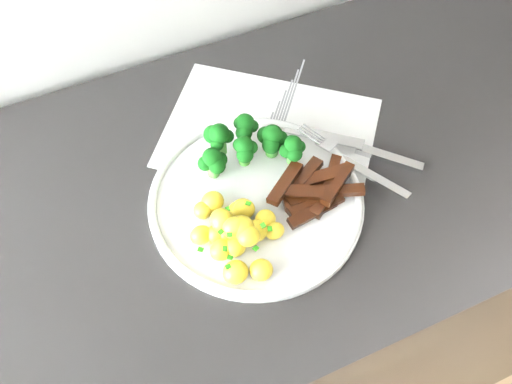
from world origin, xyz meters
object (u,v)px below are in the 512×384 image
(broccoli, at_px, (248,144))
(fork, at_px, (355,164))
(potatoes, at_px, (236,231))
(knife, at_px, (371,152))
(beef_strips, at_px, (315,192))
(counter, at_px, (290,293))
(recipe_paper, at_px, (269,132))
(plate, at_px, (256,200))

(broccoli, bearing_deg, fork, -29.84)
(potatoes, distance_m, knife, 0.25)
(beef_strips, bearing_deg, broccoli, 120.55)
(counter, distance_m, broccoli, 0.50)
(broccoli, relative_size, beef_strips, 1.11)
(recipe_paper, distance_m, fork, 0.15)
(counter, height_order, beef_strips, beef_strips)
(broccoli, height_order, potatoes, broccoli)
(counter, height_order, potatoes, potatoes)
(recipe_paper, xyz_separation_m, knife, (0.12, -0.10, 0.01))
(fork, bearing_deg, beef_strips, -165.20)
(recipe_paper, relative_size, beef_strips, 2.77)
(broccoli, bearing_deg, plate, -105.64)
(recipe_paper, height_order, broccoli, broccoli)
(beef_strips, xyz_separation_m, fork, (0.08, 0.02, -0.00))
(plate, height_order, potatoes, potatoes)
(counter, height_order, broccoli, broccoli)
(potatoes, bearing_deg, broccoli, 58.77)
(recipe_paper, bearing_deg, fork, -56.13)
(potatoes, relative_size, knife, 0.92)
(counter, distance_m, fork, 0.47)
(plate, distance_m, potatoes, 0.07)
(fork, distance_m, knife, 0.04)
(plate, distance_m, knife, 0.19)
(plate, height_order, beef_strips, beef_strips)
(counter, bearing_deg, plate, -161.80)
(counter, relative_size, knife, 14.30)
(potatoes, distance_m, beef_strips, 0.13)
(recipe_paper, distance_m, beef_strips, 0.14)
(counter, xyz_separation_m, recipe_paper, (-0.02, 0.08, 0.45))
(knife, bearing_deg, counter, 167.07)
(potatoes, bearing_deg, knife, 12.28)
(recipe_paper, distance_m, plate, 0.13)
(broccoli, height_order, fork, broccoli)
(plate, relative_size, fork, 1.66)
(beef_strips, bearing_deg, potatoes, -172.85)
(recipe_paper, height_order, potatoes, potatoes)
(plate, relative_size, broccoli, 1.97)
(beef_strips, distance_m, fork, 0.08)
(plate, bearing_deg, counter, 18.20)
(recipe_paper, distance_m, broccoli, 0.08)
(broccoli, bearing_deg, knife, -19.40)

